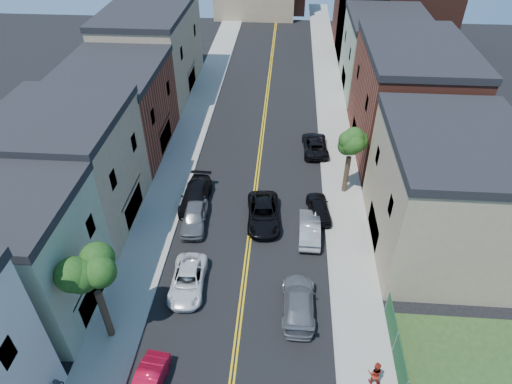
% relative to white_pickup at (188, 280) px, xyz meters
% --- Properties ---
extents(sidewalk_left, '(3.20, 100.00, 0.15)m').
position_rel_white_pickup_xyz_m(sidewalk_left, '(-4.08, 21.82, -0.61)').
color(sidewalk_left, gray).
rests_on(sidewalk_left, ground).
extents(sidewalk_right, '(3.20, 100.00, 0.15)m').
position_rel_white_pickup_xyz_m(sidewalk_right, '(11.72, 21.82, -0.61)').
color(sidewalk_right, gray).
rests_on(sidewalk_right, ground).
extents(curb_left, '(0.30, 100.00, 0.15)m').
position_rel_white_pickup_xyz_m(curb_left, '(-2.33, 21.82, -0.61)').
color(curb_left, gray).
rests_on(curb_left, ground).
extents(curb_right, '(0.30, 100.00, 0.15)m').
position_rel_white_pickup_xyz_m(curb_right, '(9.97, 21.82, -0.61)').
color(curb_right, gray).
rests_on(curb_right, ground).
extents(bldg_left_palegrn, '(9.00, 8.00, 8.50)m').
position_rel_white_pickup_xyz_m(bldg_left_palegrn, '(-10.18, -2.18, 3.56)').
color(bldg_left_palegrn, gray).
rests_on(bldg_left_palegrn, ground).
extents(bldg_left_tan_near, '(9.00, 10.00, 9.00)m').
position_rel_white_pickup_xyz_m(bldg_left_tan_near, '(-10.18, 6.82, 3.81)').
color(bldg_left_tan_near, '#998466').
rests_on(bldg_left_tan_near, ground).
extents(bldg_left_brick, '(9.00, 12.00, 8.00)m').
position_rel_white_pickup_xyz_m(bldg_left_brick, '(-10.18, 17.82, 3.31)').
color(bldg_left_brick, brown).
rests_on(bldg_left_brick, ground).
extents(bldg_left_tan_far, '(9.00, 16.00, 9.50)m').
position_rel_white_pickup_xyz_m(bldg_left_tan_far, '(-10.18, 31.82, 4.06)').
color(bldg_left_tan_far, '#998466').
rests_on(bldg_left_tan_far, ground).
extents(bldg_right_tan, '(9.00, 12.00, 9.00)m').
position_rel_white_pickup_xyz_m(bldg_right_tan, '(17.82, 5.82, 3.81)').
color(bldg_right_tan, '#998466').
rests_on(bldg_right_tan, ground).
extents(bldg_right_brick, '(9.00, 14.00, 10.00)m').
position_rel_white_pickup_xyz_m(bldg_right_brick, '(17.82, 19.82, 4.31)').
color(bldg_right_brick, brown).
rests_on(bldg_right_brick, ground).
extents(bldg_right_palegrn, '(9.00, 12.00, 8.50)m').
position_rel_white_pickup_xyz_m(bldg_right_palegrn, '(17.82, 33.82, 3.56)').
color(bldg_right_palegrn, gray).
rests_on(bldg_right_palegrn, ground).
extents(tree_left_mid, '(5.20, 5.20, 9.29)m').
position_rel_white_pickup_xyz_m(tree_left_mid, '(-4.06, -4.18, 5.90)').
color(tree_left_mid, '#39281C').
rests_on(tree_left_mid, sidewalk_left).
extents(tree_right_far, '(4.40, 4.40, 8.03)m').
position_rel_white_pickup_xyz_m(tree_right_far, '(11.74, 11.82, 5.07)').
color(tree_right_far, '#39281C').
rests_on(tree_right_far, sidewalk_right).
extents(white_pickup, '(2.47, 5.02, 1.37)m').
position_rel_white_pickup_xyz_m(white_pickup, '(0.00, 0.00, 0.00)').
color(white_pickup, silver).
rests_on(white_pickup, ground).
extents(grey_car_left, '(2.19, 4.87, 1.62)m').
position_rel_white_pickup_xyz_m(grey_car_left, '(-0.74, 6.53, 0.13)').
color(grey_car_left, '#5A5D62').
rests_on(grey_car_left, ground).
extents(black_car_left, '(2.37, 5.47, 1.57)m').
position_rel_white_pickup_xyz_m(black_car_left, '(-1.15, 9.29, 0.10)').
color(black_car_left, black).
rests_on(black_car_left, ground).
extents(grey_car_right, '(2.14, 5.24, 1.52)m').
position_rel_white_pickup_xyz_m(grey_car_right, '(7.62, -1.37, 0.07)').
color(grey_car_right, slate).
rests_on(grey_car_right, ground).
extents(black_car_right, '(2.16, 4.43, 1.46)m').
position_rel_white_pickup_xyz_m(black_car_right, '(9.32, 8.50, 0.04)').
color(black_car_right, black).
rests_on(black_car_right, ground).
extents(silver_car_right, '(1.66, 4.64, 1.52)m').
position_rel_white_pickup_xyz_m(silver_car_right, '(8.49, 5.88, 0.08)').
color(silver_car_right, '#A3A6AA').
rests_on(silver_car_right, ground).
extents(dark_car_right_far, '(2.66, 5.26, 1.42)m').
position_rel_white_pickup_xyz_m(dark_car_right_far, '(9.32, 18.46, 0.03)').
color(dark_car_right_far, black).
rests_on(dark_car_right_far, ground).
extents(black_suv_lane, '(3.01, 5.76, 1.55)m').
position_rel_white_pickup_xyz_m(black_suv_lane, '(4.78, 7.35, 0.09)').
color(black_suv_lane, black).
rests_on(black_suv_lane, ground).
extents(pedestrian_right, '(1.02, 0.90, 1.79)m').
position_rel_white_pickup_xyz_m(pedestrian_right, '(11.87, -6.19, 0.36)').
color(pedestrian_right, maroon).
rests_on(pedestrian_right, sidewalk_right).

